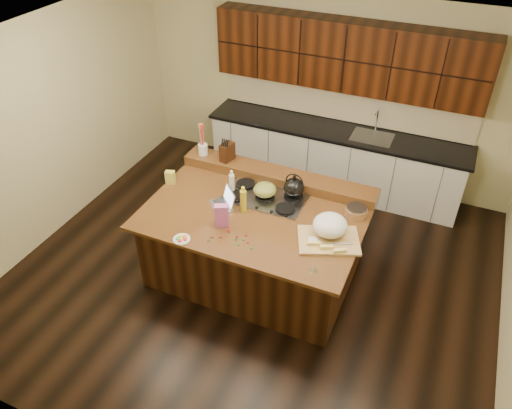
% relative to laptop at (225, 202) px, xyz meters
% --- Properties ---
extents(room, '(5.52, 5.02, 2.72)m').
position_rel_laptop_xyz_m(room, '(0.35, 0.01, 0.38)').
color(room, black).
rests_on(room, ground).
extents(island, '(2.40, 1.60, 0.92)m').
position_rel_laptop_xyz_m(island, '(0.35, 0.01, -0.51)').
color(island, black).
rests_on(island, ground).
extents(back_ledge, '(2.40, 0.30, 0.12)m').
position_rel_laptop_xyz_m(back_ledge, '(0.35, 0.71, 0.01)').
color(back_ledge, black).
rests_on(back_ledge, island).
extents(cooktop, '(0.92, 0.52, 0.05)m').
position_rel_laptop_xyz_m(cooktop, '(0.35, 0.31, -0.04)').
color(cooktop, gray).
rests_on(cooktop, island).
extents(back_counter, '(3.70, 0.66, 2.40)m').
position_rel_laptop_xyz_m(back_counter, '(0.66, 2.23, 0.01)').
color(back_counter, silver).
rests_on(back_counter, ground).
extents(kettle, '(0.27, 0.27, 0.21)m').
position_rel_laptop_xyz_m(kettle, '(0.65, 0.44, 0.10)').
color(kettle, black).
rests_on(kettle, cooktop).
extents(green_bowl, '(0.35, 0.35, 0.15)m').
position_rel_laptop_xyz_m(green_bowl, '(0.35, 0.31, 0.06)').
color(green_bowl, olive).
rests_on(green_bowl, cooktop).
extents(laptop, '(0.36, 0.36, 0.20)m').
position_rel_laptop_xyz_m(laptop, '(0.00, 0.00, 0.00)').
color(laptop, '#B7B7BC').
rests_on(laptop, island).
extents(oil_bottle, '(0.09, 0.09, 0.27)m').
position_rel_laptop_xyz_m(oil_bottle, '(0.23, -0.01, 0.08)').
color(oil_bottle, gold).
rests_on(oil_bottle, island).
extents(vinegar_bottle, '(0.08, 0.08, 0.25)m').
position_rel_laptop_xyz_m(vinegar_bottle, '(-0.03, 0.25, 0.07)').
color(vinegar_bottle, silver).
rests_on(vinegar_bottle, island).
extents(wooden_tray, '(0.74, 0.65, 0.25)m').
position_rel_laptop_xyz_m(wooden_tray, '(1.23, -0.06, 0.06)').
color(wooden_tray, tan).
rests_on(wooden_tray, island).
extents(ramekin_a, '(0.12, 0.12, 0.04)m').
position_rel_laptop_xyz_m(ramekin_a, '(1.10, -0.21, -0.03)').
color(ramekin_a, white).
rests_on(ramekin_a, island).
extents(ramekin_b, '(0.11, 0.11, 0.04)m').
position_rel_laptop_xyz_m(ramekin_b, '(1.29, 0.08, -0.03)').
color(ramekin_b, white).
rests_on(ramekin_b, island).
extents(ramekin_c, '(0.12, 0.12, 0.04)m').
position_rel_laptop_xyz_m(ramekin_c, '(1.19, 0.22, -0.03)').
color(ramekin_c, white).
rests_on(ramekin_c, island).
extents(strainer_bowl, '(0.26, 0.26, 0.09)m').
position_rel_laptop_xyz_m(strainer_bowl, '(1.39, 0.41, -0.01)').
color(strainer_bowl, '#996B3F').
rests_on(strainer_bowl, island).
extents(kitchen_timer, '(0.08, 0.08, 0.07)m').
position_rel_laptop_xyz_m(kitchen_timer, '(1.23, -0.59, -0.02)').
color(kitchen_timer, silver).
rests_on(kitchen_timer, island).
extents(pink_bag, '(0.16, 0.13, 0.27)m').
position_rel_laptop_xyz_m(pink_bag, '(0.13, -0.33, 0.08)').
color(pink_bag, '#C55CA8').
rests_on(pink_bag, island).
extents(candy_plate, '(0.19, 0.19, 0.01)m').
position_rel_laptop_xyz_m(candy_plate, '(-0.14, -0.70, -0.05)').
color(candy_plate, white).
rests_on(candy_plate, island).
extents(package_box, '(0.13, 0.11, 0.15)m').
position_rel_laptop_xyz_m(package_box, '(-0.80, 0.15, 0.02)').
color(package_box, gold).
rests_on(package_box, island).
extents(utensil_crock, '(0.14, 0.14, 0.14)m').
position_rel_laptop_xyz_m(utensil_crock, '(-0.65, 0.71, 0.14)').
color(utensil_crock, white).
rests_on(utensil_crock, back_ledge).
extents(knife_block, '(0.15, 0.20, 0.23)m').
position_rel_laptop_xyz_m(knife_block, '(-0.31, 0.71, 0.18)').
color(knife_block, black).
rests_on(knife_block, back_ledge).
extents(gumdrop_0, '(0.02, 0.02, 0.02)m').
position_rel_laptop_xyz_m(gumdrop_0, '(0.36, -0.45, -0.04)').
color(gumdrop_0, red).
rests_on(gumdrop_0, island).
extents(gumdrop_1, '(0.02, 0.02, 0.02)m').
position_rel_laptop_xyz_m(gumdrop_1, '(0.12, -0.55, -0.04)').
color(gumdrop_1, '#198C26').
rests_on(gumdrop_1, island).
extents(gumdrop_2, '(0.02, 0.02, 0.02)m').
position_rel_laptop_xyz_m(gumdrop_2, '(0.23, -0.39, -0.04)').
color(gumdrop_2, red).
rests_on(gumdrop_2, island).
extents(gumdrop_3, '(0.02, 0.02, 0.02)m').
position_rel_laptop_xyz_m(gumdrop_3, '(0.43, -0.55, -0.04)').
color(gumdrop_3, '#198C26').
rests_on(gumdrop_3, island).
extents(gumdrop_4, '(0.02, 0.02, 0.02)m').
position_rel_laptop_xyz_m(gumdrop_4, '(0.21, -0.51, -0.04)').
color(gumdrop_4, red).
rests_on(gumdrop_4, island).
extents(gumdrop_5, '(0.02, 0.02, 0.02)m').
position_rel_laptop_xyz_m(gumdrop_5, '(0.11, -0.61, -0.04)').
color(gumdrop_5, '#198C26').
rests_on(gumdrop_5, island).
extents(gumdrop_6, '(0.02, 0.02, 0.02)m').
position_rel_laptop_xyz_m(gumdrop_6, '(0.50, -0.48, -0.04)').
color(gumdrop_6, red).
rests_on(gumdrop_6, island).
extents(gumdrop_7, '(0.02, 0.02, 0.02)m').
position_rel_laptop_xyz_m(gumdrop_7, '(0.37, -0.49, -0.04)').
color(gumdrop_7, '#198C26').
rests_on(gumdrop_7, island).
extents(gumdrop_8, '(0.02, 0.02, 0.02)m').
position_rel_laptop_xyz_m(gumdrop_8, '(0.13, -0.55, -0.04)').
color(gumdrop_8, red).
rests_on(gumdrop_8, island).
extents(gumdrop_9, '(0.02, 0.02, 0.02)m').
position_rel_laptop_xyz_m(gumdrop_9, '(0.44, -0.46, -0.04)').
color(gumdrop_9, '#198C26').
rests_on(gumdrop_9, island).
extents(gumdrop_10, '(0.02, 0.02, 0.02)m').
position_rel_laptop_xyz_m(gumdrop_10, '(0.44, -0.39, -0.04)').
color(gumdrop_10, red).
rests_on(gumdrop_10, island).
extents(gumdrop_11, '(0.02, 0.02, 0.02)m').
position_rel_laptop_xyz_m(gumdrop_11, '(0.57, -0.55, -0.04)').
color(gumdrop_11, '#198C26').
rests_on(gumdrop_11, island).
extents(gumdrop_12, '(0.02, 0.02, 0.02)m').
position_rel_laptop_xyz_m(gumdrop_12, '(0.25, -0.40, -0.04)').
color(gumdrop_12, red).
rests_on(gumdrop_12, island).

